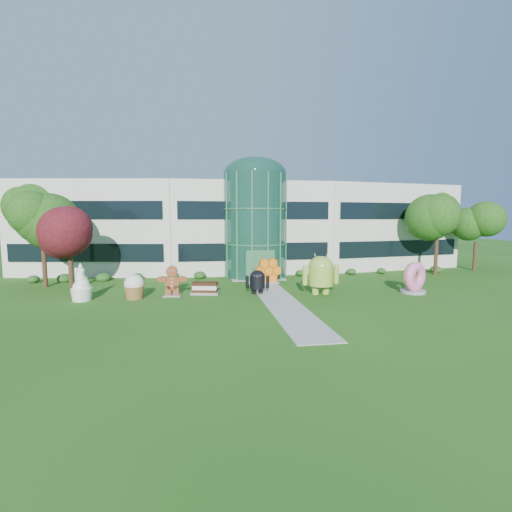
{
  "coord_description": "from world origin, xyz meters",
  "views": [
    {
      "loc": [
        -5.49,
        -23.53,
        5.74
      ],
      "look_at": [
        -0.85,
        6.0,
        2.6
      ],
      "focal_mm": 26.0,
      "sensor_mm": 36.0,
      "label": 1
    }
  ],
  "objects": [
    {
      "name": "building",
      "position": [
        0.0,
        18.0,
        4.65
      ],
      "size": [
        46.0,
        15.0,
        9.3
      ],
      "primitive_type": null,
      "color": "beige",
      "rests_on": "ground"
    },
    {
      "name": "tree_red",
      "position": [
        -15.5,
        7.5,
        3.0
      ],
      "size": [
        4.0,
        4.0,
        6.0
      ],
      "primitive_type": null,
      "color": "#3F0C14",
      "rests_on": "ground"
    },
    {
      "name": "donut",
      "position": [
        10.62,
        2.02,
        1.21
      ],
      "size": [
        2.59,
        2.03,
        2.43
      ],
      "primitive_type": null,
      "rotation": [
        0.0,
        0.0,
        0.46
      ],
      "color": "#E1559E",
      "rests_on": "ground"
    },
    {
      "name": "atrium",
      "position": [
        0.0,
        12.0,
        4.9
      ],
      "size": [
        6.0,
        6.0,
        9.8
      ],
      "primitive_type": "cylinder",
      "color": "#194738",
      "rests_on": "ground"
    },
    {
      "name": "trees_backdrop",
      "position": [
        0.0,
        13.0,
        4.2
      ],
      "size": [
        52.0,
        8.0,
        8.4
      ],
      "primitive_type": null,
      "color": "#184711",
      "rests_on": "ground"
    },
    {
      "name": "ice_cream_sandwich",
      "position": [
        -5.02,
        4.02,
        0.45
      ],
      "size": [
        2.2,
        1.42,
        0.91
      ],
      "primitive_type": null,
      "rotation": [
        0.0,
        0.0,
        -0.21
      ],
      "color": "black",
      "rests_on": "ground"
    },
    {
      "name": "gingerbread",
      "position": [
        -7.4,
        3.65,
        1.13
      ],
      "size": [
        2.54,
        1.22,
        2.26
      ],
      "primitive_type": null,
      "rotation": [
        0.0,
        0.0,
        -0.12
      ],
      "color": "maroon",
      "rests_on": "ground"
    },
    {
      "name": "honeycomb",
      "position": [
        0.48,
        7.69,
        1.01
      ],
      "size": [
        2.69,
        1.39,
        2.01
      ],
      "primitive_type": null,
      "rotation": [
        0.0,
        0.0,
        0.2
      ],
      "color": "orange",
      "rests_on": "ground"
    },
    {
      "name": "froyo",
      "position": [
        -13.48,
        3.18,
        1.3
      ],
      "size": [
        1.82,
        1.82,
        2.59
      ],
      "primitive_type": null,
      "rotation": [
        0.0,
        0.0,
        0.24
      ],
      "color": "white",
      "rests_on": "ground"
    },
    {
      "name": "android_green",
      "position": [
        3.51,
        2.66,
        1.69
      ],
      "size": [
        3.09,
        2.15,
        3.37
      ],
      "primitive_type": null,
      "rotation": [
        0.0,
        0.0,
        0.06
      ],
      "color": "#90B439",
      "rests_on": "ground"
    },
    {
      "name": "cupcake",
      "position": [
        -9.98,
        3.22,
        0.88
      ],
      "size": [
        1.52,
        1.52,
        1.77
      ],
      "primitive_type": null,
      "rotation": [
        0.0,
        0.0,
        -0.03
      ],
      "color": "white",
      "rests_on": "ground"
    },
    {
      "name": "walkway",
      "position": [
        0.0,
        2.0,
        0.02
      ],
      "size": [
        2.4,
        20.0,
        0.04
      ],
      "primitive_type": "cube",
      "color": "#9E9E93",
      "rests_on": "ground"
    },
    {
      "name": "ground",
      "position": [
        0.0,
        0.0,
        0.0
      ],
      "size": [
        140.0,
        140.0,
        0.0
      ],
      "primitive_type": "plane",
      "color": "#215114",
      "rests_on": "ground"
    },
    {
      "name": "android_black",
      "position": [
        -1.13,
        3.52,
        1.05
      ],
      "size": [
        2.04,
        1.54,
        2.1
      ],
      "primitive_type": null,
      "rotation": [
        0.0,
        0.0,
        -0.17
      ],
      "color": "black",
      "rests_on": "ground"
    }
  ]
}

